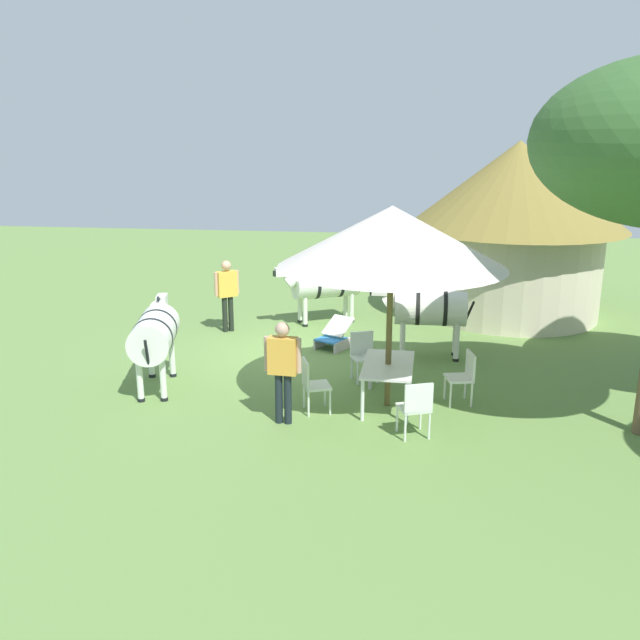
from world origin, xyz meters
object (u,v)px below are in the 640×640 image
object	(u,v)px
zebra_by_umbrella	(324,283)
patio_chair_west_end	(363,353)
standing_watcher	(227,289)
zebra_nearest_camera	(155,333)
patio_dining_table	(388,368)
patio_chair_near_hut	(416,405)
shade_umbrella	(392,237)
patio_chair_near_lawn	(312,382)
zebra_toward_hut	(428,309)
thatched_hut	(515,220)
patio_chair_east_end	(464,374)
guest_beside_umbrella	(283,363)
striped_lounge_chair	(334,336)

from	to	relation	value
zebra_by_umbrella	patio_chair_west_end	bearing A→B (deg)	170.42
standing_watcher	zebra_nearest_camera	bearing A→B (deg)	49.06
patio_dining_table	patio_chair_west_end	size ratio (longest dim) A/B	1.72
patio_dining_table	patio_chair_near_hut	world-z (taller)	patio_chair_near_hut
shade_umbrella	zebra_nearest_camera	bearing A→B (deg)	-93.76
patio_chair_near_hut	patio_chair_west_end	bearing A→B (deg)	90.92
shade_umbrella	zebra_by_umbrella	world-z (taller)	shade_umbrella
patio_chair_near_lawn	zebra_nearest_camera	world-z (taller)	zebra_nearest_camera
patio_chair_near_lawn	zebra_toward_hut	distance (m)	3.70
thatched_hut	patio_chair_east_end	bearing A→B (deg)	-13.77
patio_dining_table	zebra_toward_hut	bearing A→B (deg)	165.89
shade_umbrella	patio_chair_east_end	bearing A→B (deg)	102.66
patio_chair_east_end	zebra_by_umbrella	distance (m)	5.64
shade_umbrella	guest_beside_umbrella	bearing A→B (deg)	-59.23
patio_chair_near_hut	patio_dining_table	bearing A→B (deg)	90.00
guest_beside_umbrella	zebra_by_umbrella	bearing A→B (deg)	95.21
striped_lounge_chair	patio_chair_near_hut	bearing A→B (deg)	139.91
patio_chair_east_end	patio_chair_west_end	world-z (taller)	same
patio_dining_table	patio_chair_east_end	xyz separation A→B (m)	(-0.28, 1.27, -0.14)
patio_dining_table	patio_chair_east_end	bearing A→B (deg)	102.66
thatched_hut	shade_umbrella	world-z (taller)	thatched_hut
striped_lounge_chair	zebra_nearest_camera	size ratio (longest dim) A/B	0.43
guest_beside_umbrella	zebra_toward_hut	xyz separation A→B (m)	(-3.65, 2.28, 0.03)
thatched_hut	shade_umbrella	size ratio (longest dim) A/B	1.46
patio_chair_west_end	zebra_by_umbrella	size ratio (longest dim) A/B	0.44
patio_dining_table	patio_chair_near_lawn	bearing A→B (deg)	-69.88
thatched_hut	patio_chair_east_end	world-z (taller)	thatched_hut
patio_chair_near_lawn	patio_chair_east_end	bearing A→B (deg)	86.27
thatched_hut	patio_chair_near_lawn	xyz separation A→B (m)	(6.94, -4.01, -1.85)
patio_dining_table	guest_beside_umbrella	bearing A→B (deg)	-59.23
patio_chair_near_lawn	patio_dining_table	bearing A→B (deg)	90.00
patio_chair_west_end	zebra_toward_hut	distance (m)	1.97
patio_chair_near_hut	patio_chair_west_end	size ratio (longest dim) A/B	1.00
patio_chair_near_hut	zebra_nearest_camera	distance (m)	4.87
thatched_hut	patio_chair_near_hut	distance (m)	8.26
patio_chair_near_lawn	guest_beside_umbrella	bearing A→B (deg)	-56.94
patio_chair_east_end	guest_beside_umbrella	size ratio (longest dim) A/B	0.54
shade_umbrella	striped_lounge_chair	world-z (taller)	shade_umbrella
patio_chair_near_hut	patio_chair_east_end	bearing A→B (deg)	40.82
thatched_hut	patio_dining_table	world-z (taller)	thatched_hut
standing_watcher	patio_dining_table	bearing A→B (deg)	97.84
thatched_hut	patio_dining_table	xyz separation A→B (m)	(6.50, -2.79, -1.72)
patio_chair_near_hut	striped_lounge_chair	distance (m)	4.61
patio_chair_near_lawn	standing_watcher	size ratio (longest dim) A/B	0.54
zebra_by_umbrella	shade_umbrella	bearing A→B (deg)	171.58
patio_chair_near_hut	zebra_toward_hut	distance (m)	3.95
patio_chair_near_hut	zebra_nearest_camera	world-z (taller)	zebra_nearest_camera
standing_watcher	shade_umbrella	bearing A→B (deg)	97.84
patio_chair_east_end	patio_chair_west_end	xyz separation A→B (m)	(-0.91, -1.77, 0.00)
standing_watcher	zebra_nearest_camera	size ratio (longest dim) A/B	0.74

